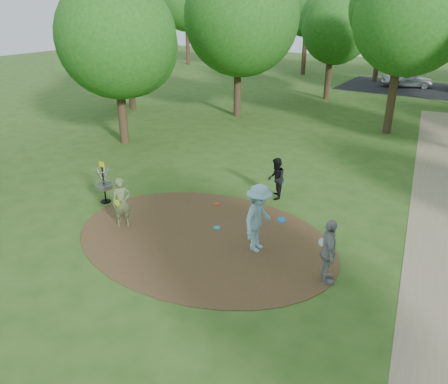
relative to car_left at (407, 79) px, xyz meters
The scene contains 13 objects.
ground 30.19m from the car_left, 90.11° to the right, with size 100.00×100.00×0.00m, color #2D5119.
dirt_clearing 30.19m from the car_left, 90.11° to the right, with size 8.40×8.40×0.02m, color #47301C.
footpath 28.92m from the car_left, 77.13° to the right, with size 2.00×40.00×0.01m, color #8C7A5B.
parking_lot 2.07m from the car_left, ahead, with size 14.00×8.00×0.01m, color black.
player_observer_with_disc 30.99m from the car_left, 95.07° to the right, with size 0.69×0.71×1.64m.
player_throwing_with_disc 29.95m from the car_left, 86.80° to the right, with size 1.28×1.35×2.05m.
player_walking_with_disc 26.33m from the car_left, 88.88° to the right, with size 0.83×0.92×1.55m.
player_waiting_with_disc 30.62m from the car_left, 82.65° to the right, with size 0.87×1.12×1.77m.
disc_ground_cyan 29.47m from the car_left, 90.07° to the right, with size 0.22×0.22×0.02m, color #169CB4.
disc_ground_red 27.99m from the car_left, 92.05° to the right, with size 0.22×0.22×0.02m, color red.
car_left is the anchor object (origin of this frame).
disc_golf_basket 30.23m from the car_left, 98.68° to the right, with size 0.63×0.63×1.54m.
tree_ring 20.64m from the car_left, 87.55° to the right, with size 37.90×45.77×9.37m.
Camera 1 is at (6.75, -9.63, 6.71)m, focal length 35.00 mm.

